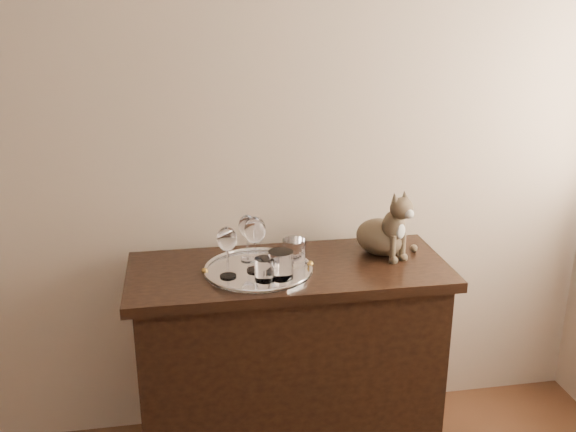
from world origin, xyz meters
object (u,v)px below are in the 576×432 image
object	(u,v)px
wine_glass_b	(248,238)
cat	(381,220)
sideboard	(289,365)
wine_glass_c	(227,252)
tumbler_b	(265,269)
tray	(258,271)
wine_glass_d	(255,244)
tumbler_c	(294,252)
tumbler_a	(281,265)

from	to	relation	value
wine_glass_b	cat	distance (m)	0.52
sideboard	cat	world-z (taller)	cat
wine_glass_c	tumbler_b	distance (m)	0.15
tray	tumbler_b	xyz separation A→B (m)	(0.01, -0.09, 0.05)
wine_glass_b	tumbler_b	bearing A→B (deg)	-79.15
wine_glass_b	tumbler_b	distance (m)	0.21
cat	wine_glass_d	bearing A→B (deg)	166.95
tray	wine_glass_d	distance (m)	0.11
sideboard	tumbler_c	world-z (taller)	tumbler_c
tray	wine_glass_c	distance (m)	0.16
wine_glass_d	tumbler_b	size ratio (longest dim) A/B	2.53
tumbler_a	tumbler_b	size ratio (longest dim) A/B	1.22
tumbler_c	wine_glass_b	bearing A→B (deg)	156.74
tumbler_a	tumbler_c	size ratio (longest dim) A/B	1.04
tumbler_a	tumbler_c	world-z (taller)	tumbler_a
wine_glass_b	tumbler_c	distance (m)	0.18
tumbler_a	tumbler_c	bearing A→B (deg)	59.30
wine_glass_c	cat	bearing A→B (deg)	13.08
tumbler_a	tray	bearing A→B (deg)	130.97
wine_glass_c	wine_glass_d	size ratio (longest dim) A/B	0.91
wine_glass_b	wine_glass_d	bearing A→B (deg)	-82.03
sideboard	tray	world-z (taller)	tray
wine_glass_b	tumbler_a	bearing A→B (deg)	-62.55
tumbler_b	tumbler_c	size ratio (longest dim) A/B	0.85
wine_glass_b	wine_glass_d	size ratio (longest dim) A/B	0.86
sideboard	wine_glass_c	bearing A→B (deg)	-163.48
tumbler_b	tumbler_c	distance (m)	0.18
wine_glass_d	wine_glass_b	bearing A→B (deg)	97.97
wine_glass_b	tumbler_c	world-z (taller)	wine_glass_b
wine_glass_c	tumbler_a	distance (m)	0.19
sideboard	wine_glass_b	bearing A→B (deg)	152.89
wine_glass_c	tumbler_a	xyz separation A→B (m)	(0.18, -0.04, -0.04)
sideboard	wine_glass_b	size ratio (longest dim) A/B	6.68
sideboard	tumbler_c	bearing A→B (deg)	10.11
wine_glass_b	wine_glass_c	bearing A→B (deg)	-121.59
tumbler_b	wine_glass_c	bearing A→B (deg)	157.09
wine_glass_c	tumbler_b	world-z (taller)	wine_glass_c
wine_glass_c	wine_glass_d	bearing A→B (deg)	18.48
tumbler_a	wine_glass_c	bearing A→B (deg)	167.13
sideboard	tumbler_c	distance (m)	0.48
wine_glass_b	tumbler_c	bearing A→B (deg)	-23.26
sideboard	cat	xyz separation A→B (m)	(0.38, 0.07, 0.56)
tray	tumbler_a	distance (m)	0.12
sideboard	wine_glass_c	distance (m)	0.58
wine_glass_b	wine_glass_c	distance (m)	0.17
tumbler_a	tumbler_c	xyz separation A→B (m)	(0.07, 0.11, -0.00)
wine_glass_b	cat	size ratio (longest dim) A/B	0.65
wine_glass_d	tumbler_a	bearing A→B (deg)	-43.39
tray	tumbler_b	world-z (taller)	tumbler_b
wine_glass_b	tumbler_b	world-z (taller)	wine_glass_b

